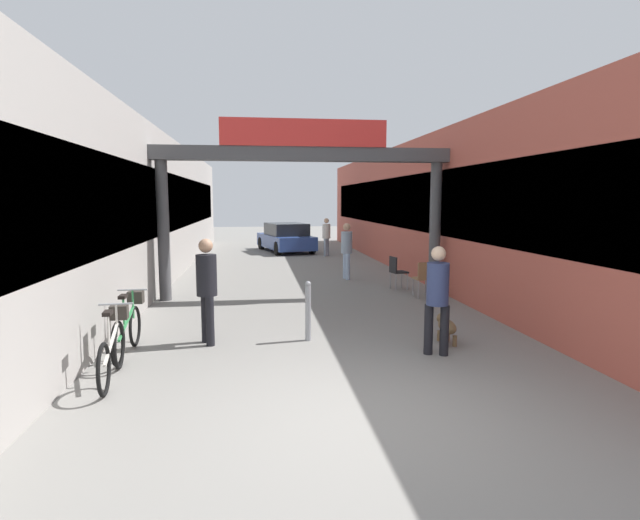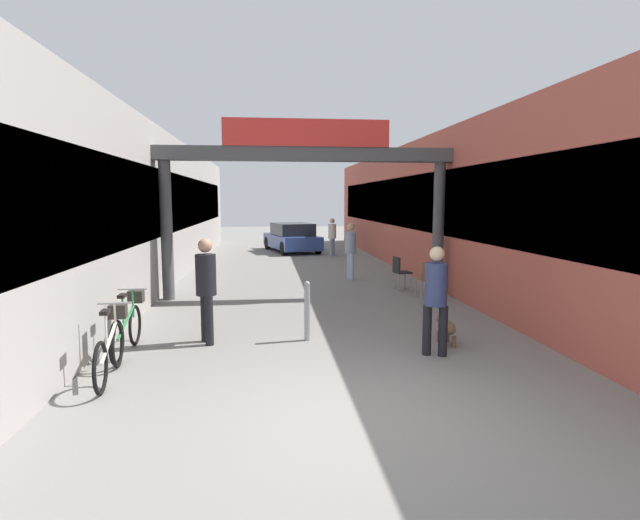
{
  "view_description": "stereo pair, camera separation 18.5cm",
  "coord_description": "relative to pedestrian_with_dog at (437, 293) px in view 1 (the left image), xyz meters",
  "views": [
    {
      "loc": [
        -1.16,
        -5.21,
        2.4
      ],
      "look_at": [
        0.0,
        3.85,
        1.3
      ],
      "focal_mm": 28.0,
      "sensor_mm": 36.0,
      "label": 1
    },
    {
      "loc": [
        -0.97,
        -5.23,
        2.4
      ],
      "look_at": [
        0.0,
        3.85,
        1.3
      ],
      "focal_mm": 28.0,
      "sensor_mm": 36.0,
      "label": 2
    }
  ],
  "objects": [
    {
      "name": "pedestrian_elderly_walking",
      "position": [
        0.23,
        13.92,
        -0.05
      ],
      "size": [
        0.46,
        0.46,
        1.62
      ],
      "color": "#8C9EB2",
      "rests_on": "ground_plane"
    },
    {
      "name": "ground_plane",
      "position": [
        -1.6,
        -2.06,
        -0.97
      ],
      "size": [
        80.0,
        80.0,
        0.0
      ],
      "primitive_type": "plane",
      "color": "gray"
    },
    {
      "name": "bicycle_green_second",
      "position": [
        -4.76,
        0.67,
        -0.54
      ],
      "size": [
        0.46,
        1.69,
        0.98
      ],
      "color": "black",
      "rests_on": "ground_plane"
    },
    {
      "name": "storefront_left",
      "position": [
        -6.69,
        8.94,
        1.14
      ],
      "size": [
        3.0,
        26.0,
        4.23
      ],
      "color": "#9E9993",
      "rests_on": "ground_plane"
    },
    {
      "name": "bollard_post_metal",
      "position": [
        -1.9,
        1.05,
        -0.45
      ],
      "size": [
        0.1,
        0.1,
        1.03
      ],
      "color": "gray",
      "rests_on": "ground_plane"
    },
    {
      "name": "pedestrian_companion",
      "position": [
        -3.58,
        1.05,
        0.05
      ],
      "size": [
        0.45,
        0.45,
        1.77
      ],
      "color": "black",
      "rests_on": "ground_plane"
    },
    {
      "name": "parked_car_blue",
      "position": [
        -1.4,
        15.94,
        -0.33
      ],
      "size": [
        2.64,
        4.3,
        1.33
      ],
      "color": "#2D478C",
      "rests_on": "ground_plane"
    },
    {
      "name": "cafe_chair_wood_nearer",
      "position": [
        1.32,
        4.43,
        -0.43
      ],
      "size": [
        0.43,
        0.43,
        0.89
      ],
      "color": "gray",
      "rests_on": "ground_plane"
    },
    {
      "name": "pedestrian_carrying_crate",
      "position": [
        -0.05,
        7.54,
        0.0
      ],
      "size": [
        0.39,
        0.4,
        1.7
      ],
      "color": "#A5BFE0",
      "rests_on": "ground_plane"
    },
    {
      "name": "dog_on_leash",
      "position": [
        0.4,
        0.61,
        -0.68
      ],
      "size": [
        0.27,
        0.64,
        0.47
      ],
      "color": "brown",
      "rests_on": "ground_plane"
    },
    {
      "name": "bicycle_silver_nearest",
      "position": [
        -4.69,
        -0.45,
        -0.54
      ],
      "size": [
        0.46,
        1.69,
        0.98
      ],
      "color": "black",
      "rests_on": "ground_plane"
    },
    {
      "name": "storefront_right",
      "position": [
        3.5,
        8.94,
        1.14
      ],
      "size": [
        3.0,
        26.0,
        4.23
      ],
      "color": "#B25142",
      "rests_on": "ground_plane"
    },
    {
      "name": "arcade_sign_gateway",
      "position": [
        -1.6,
        4.9,
        2.07
      ],
      "size": [
        7.4,
        0.47,
        4.3
      ],
      "color": "#4C4C4F",
      "rests_on": "ground_plane"
    },
    {
      "name": "pedestrian_with_dog",
      "position": [
        0.0,
        0.0,
        0.0
      ],
      "size": [
        0.44,
        0.44,
        1.7
      ],
      "color": "black",
      "rests_on": "ground_plane"
    },
    {
      "name": "cafe_chair_black_farther",
      "position": [
        0.97,
        5.64,
        -0.43
      ],
      "size": [
        0.47,
        0.47,
        0.89
      ],
      "color": "gray",
      "rests_on": "ground_plane"
    }
  ]
}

